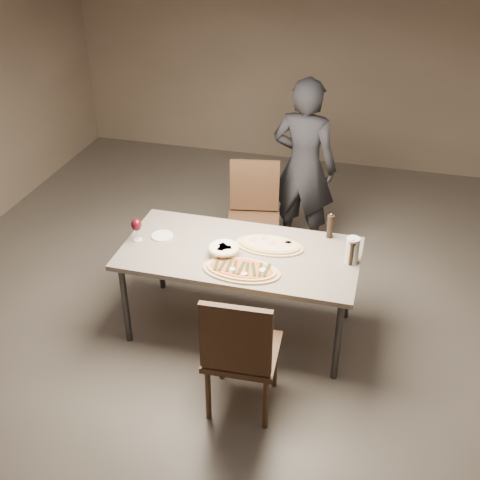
% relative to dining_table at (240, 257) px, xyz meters
% --- Properties ---
extents(room, '(7.00, 7.00, 7.00)m').
position_rel_dining_table_xyz_m(room, '(0.00, 0.00, 0.71)').
color(room, '#605952').
rests_on(room, ground).
extents(dining_table, '(1.80, 0.90, 0.75)m').
position_rel_dining_table_xyz_m(dining_table, '(0.00, 0.00, 0.00)').
color(dining_table, gray).
rests_on(dining_table, ground).
extents(zucchini_pizza, '(0.58, 0.32, 0.05)m').
position_rel_dining_table_xyz_m(zucchini_pizza, '(0.08, -0.26, 0.07)').
color(zucchini_pizza, tan).
rests_on(zucchini_pizza, dining_table).
extents(ham_pizza, '(0.53, 0.29, 0.04)m').
position_rel_dining_table_xyz_m(ham_pizza, '(0.20, 0.12, 0.07)').
color(ham_pizza, tan).
rests_on(ham_pizza, dining_table).
extents(bread_basket, '(0.23, 0.23, 0.08)m').
position_rel_dining_table_xyz_m(bread_basket, '(-0.10, -0.09, 0.11)').
color(bread_basket, beige).
rests_on(bread_basket, dining_table).
extents(oil_dish, '(0.14, 0.14, 0.02)m').
position_rel_dining_table_xyz_m(oil_dish, '(-0.07, -0.29, 0.07)').
color(oil_dish, white).
rests_on(oil_dish, dining_table).
extents(pepper_mill_left, '(0.06, 0.06, 0.21)m').
position_rel_dining_table_xyz_m(pepper_mill_left, '(0.63, 0.38, 0.16)').
color(pepper_mill_left, black).
rests_on(pepper_mill_left, dining_table).
extents(pepper_mill_right, '(0.05, 0.05, 0.21)m').
position_rel_dining_table_xyz_m(pepper_mill_right, '(0.83, 0.04, 0.16)').
color(pepper_mill_right, black).
rests_on(pepper_mill_right, dining_table).
extents(carafe, '(0.10, 0.10, 0.21)m').
position_rel_dining_table_xyz_m(carafe, '(0.83, 0.07, 0.16)').
color(carafe, silver).
rests_on(carafe, dining_table).
extents(wine_glass, '(0.08, 0.08, 0.19)m').
position_rel_dining_table_xyz_m(wine_glass, '(-0.81, -0.05, 0.19)').
color(wine_glass, silver).
rests_on(wine_glass, dining_table).
extents(side_plate, '(0.17, 0.17, 0.01)m').
position_rel_dining_table_xyz_m(side_plate, '(-0.65, 0.05, 0.06)').
color(side_plate, white).
rests_on(side_plate, dining_table).
extents(chair_near, '(0.50, 0.50, 1.01)m').
position_rel_dining_table_xyz_m(chair_near, '(0.23, -0.87, -0.13)').
color(chair_near, '#422B1C').
rests_on(chair_near, ground).
extents(chair_far, '(0.55, 0.55, 1.00)m').
position_rel_dining_table_xyz_m(chair_far, '(-0.13, 0.99, -0.13)').
color(chair_far, '#422B1C').
rests_on(chair_far, ground).
extents(diner, '(0.68, 0.51, 1.71)m').
position_rel_dining_table_xyz_m(diner, '(0.24, 1.41, 0.16)').
color(diner, black).
rests_on(diner, ground).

